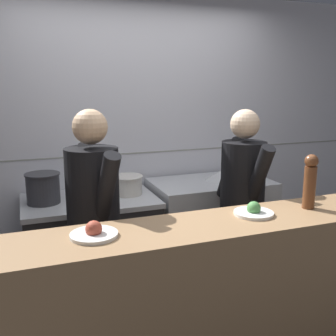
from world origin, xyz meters
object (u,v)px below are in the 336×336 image
Objects in this scene: oven_range at (92,248)px; plated_dish_appetiser at (254,211)px; braising_pot at (127,184)px; chef_sous at (242,205)px; plated_dish_main at (94,233)px; stock_pot at (43,188)px; pepper_mill at (310,180)px; mixing_bowl_steel at (220,175)px; sauce_pot at (88,187)px; chef_head_cook at (94,224)px.

plated_dish_appetiser is at bearing -60.10° from oven_range.
chef_sous is at bearing -45.11° from braising_pot.
plated_dish_main is (-0.51, -1.32, 0.12)m from braising_pot.
plated_dish_main reaches higher than oven_range.
chef_sous reaches higher than stock_pot.
oven_range is 0.67× the size of chef_sous.
braising_pot is at bearing 120.98° from pepper_mill.
oven_range is at bearing 179.67° from mixing_bowl_steel.
stock_pot is 1.09× the size of sauce_pot.
chef_sous is (0.29, 0.60, -0.17)m from plated_dish_appetiser.
plated_dish_main is (0.17, -1.29, 0.08)m from stock_pot.
plated_dish_appetiser is 1.00m from chef_head_cook.
chef_head_cook is (-1.29, -0.73, -0.05)m from mixing_bowl_steel.
pepper_mill reaches higher than braising_pot.
chef_sous is at bearing -104.51° from mixing_bowl_steel.
sauce_pot is (0.35, 0.02, -0.03)m from stock_pot.
oven_range is 4.71× the size of plated_dish_appetiser.
mixing_bowl_steel is (1.56, -0.01, -0.03)m from stock_pot.
stock_pot is 0.96× the size of mixing_bowl_steel.
chef_sous is (1.03, -0.68, 0.46)m from oven_range.
chef_head_cook reaches higher than plated_dish_appetiser.
plated_dish_appetiser reaches higher than mixing_bowl_steel.
pepper_mill reaches higher than stock_pot.
stock_pot is 0.68m from braising_pot.
pepper_mill reaches higher than sauce_pot.
pepper_mill is at bearing -41.34° from stock_pot.
pepper_mill is (1.47, -1.29, 0.23)m from stock_pot.
pepper_mill is at bearing -49.23° from oven_range.
plated_dish_appetiser is at bearing -60.21° from sauce_pot.
stock_pot is at bearing 179.66° from mixing_bowl_steel.
chef_sous is at bearing -34.09° from sauce_pot.
mixing_bowl_steel is 1.24× the size of plated_dish_appetiser.
braising_pot is at bearing 48.81° from chef_head_cook.
sauce_pot reaches higher than oven_range.
sauce_pot is 0.16× the size of chef_sous.
mixing_bowl_steel reaches higher than oven_range.
pepper_mill is at bearing -81.85° from chef_sous.
braising_pot is 0.87m from chef_head_cook.
chef_head_cook is at bearing -96.29° from sauce_pot.
stock_pot is 0.17× the size of chef_sous.
plated_dish_appetiser is at bearing -72.43° from braising_pot.
braising_pot is 1.37m from plated_dish_appetiser.
oven_range is 1.31m from chef_sous.
chef_sous reaches higher than sauce_pot.
chef_head_cook is at bearing -150.56° from mixing_bowl_steel.
chef_head_cook reaches higher than braising_pot.
chef_sous is at bearing 98.14° from pepper_mill.
pepper_mill is 1.36m from chef_head_cook.
plated_dish_main is 0.15× the size of chef_sous.
chef_sous is (1.03, -0.70, -0.06)m from sauce_pot.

